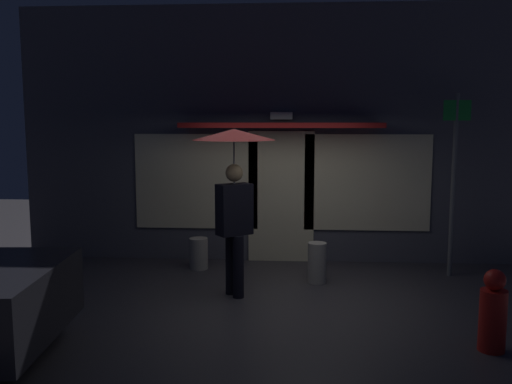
{
  "coord_description": "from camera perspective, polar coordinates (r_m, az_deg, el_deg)",
  "views": [
    {
      "loc": [
        0.2,
        -6.99,
        2.37
      ],
      "look_at": [
        -0.29,
        0.25,
        1.43
      ],
      "focal_mm": 38.68,
      "sensor_mm": 36.0,
      "label": 1
    }
  ],
  "objects": [
    {
      "name": "ground_plane",
      "position": [
        7.38,
        2.16,
        -11.35
      ],
      "size": [
        18.0,
        18.0,
        0.0
      ],
      "primitive_type": "plane",
      "color": "#38353A"
    },
    {
      "name": "building_facade",
      "position": [
        9.33,
        2.67,
        5.75
      ],
      "size": [
        8.77,
        1.0,
        4.26
      ],
      "color": "#4C4C56",
      "rests_on": "ground"
    },
    {
      "name": "person_with_umbrella",
      "position": [
        7.32,
        -2.27,
        2.07
      ],
      "size": [
        1.1,
        1.1,
        2.26
      ],
      "rotation": [
        0.0,
        0.0,
        -2.51
      ],
      "color": "black",
      "rests_on": "ground"
    },
    {
      "name": "fire_hydrant",
      "position": [
        6.3,
        23.3,
        -11.45
      ],
      "size": [
        0.27,
        0.27,
        0.87
      ],
      "color": "#B21914",
      "rests_on": "ground"
    },
    {
      "name": "sidewalk_bollard_2",
      "position": [
        8.2,
        6.33,
        -7.28
      ],
      "size": [
        0.27,
        0.27,
        0.6
      ],
      "primitive_type": "cylinder",
      "color": "#9E998E",
      "rests_on": "ground"
    },
    {
      "name": "sidewalk_bollard",
      "position": [
        8.95,
        -5.95,
        -6.35
      ],
      "size": [
        0.29,
        0.29,
        0.5
      ],
      "primitive_type": "cylinder",
      "color": "#9E998E",
      "rests_on": "ground"
    },
    {
      "name": "street_sign_post",
      "position": [
        8.82,
        19.78,
        1.66
      ],
      "size": [
        0.4,
        0.07,
        2.77
      ],
      "color": "#595B60",
      "rests_on": "ground"
    }
  ]
}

